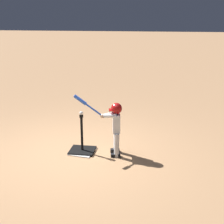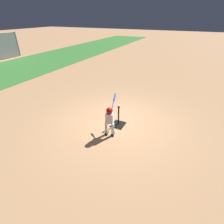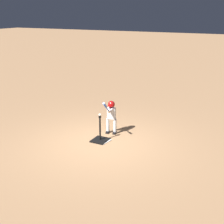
{
  "view_description": "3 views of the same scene",
  "coord_description": "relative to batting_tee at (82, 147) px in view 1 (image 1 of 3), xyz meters",
  "views": [
    {
      "loc": [
        -1.65,
        5.36,
        2.6
      ],
      "look_at": [
        -0.75,
        -0.38,
        0.77
      ],
      "focal_mm": 50.0,
      "sensor_mm": 36.0,
      "label": 1
    },
    {
      "loc": [
        -5.14,
        -2.27,
        3.56
      ],
      "look_at": [
        -0.42,
        0.02,
        0.62
      ],
      "focal_mm": 28.0,
      "sensor_mm": 36.0,
      "label": 2
    },
    {
      "loc": [
        7.1,
        3.95,
        3.63
      ],
      "look_at": [
        -0.71,
        -0.0,
        0.75
      ],
      "focal_mm": 50.0,
      "sensor_mm": 36.0,
      "label": 3
    }
  ],
  "objects": [
    {
      "name": "ground_plane",
      "position": [
        0.2,
        0.13,
        -0.09
      ],
      "size": [
        90.0,
        90.0,
        0.0
      ],
      "primitive_type": "plane",
      "color": "#AD7F56"
    },
    {
      "name": "home_plate",
      "position": [
        -0.01,
        0.04,
        -0.08
      ],
      "size": [
        0.49,
        0.49,
        0.02
      ],
      "primitive_type": "cube",
      "rotation": [
        0.0,
        0.0,
        -0.13
      ],
      "color": "white",
      "rests_on": "ground_plane"
    },
    {
      "name": "batting_tee",
      "position": [
        0.0,
        0.0,
        0.0
      ],
      "size": [
        0.49,
        0.44,
        0.76
      ],
      "color": "black",
      "rests_on": "ground_plane"
    },
    {
      "name": "batter_child",
      "position": [
        -0.64,
        0.03,
        0.56
      ],
      "size": [
        0.89,
        0.35,
        1.21
      ],
      "color": "silver",
      "rests_on": "ground_plane"
    },
    {
      "name": "baseball",
      "position": [
        0.0,
        0.0,
        0.71
      ],
      "size": [
        0.07,
        0.07,
        0.07
      ],
      "primitive_type": "sphere",
      "color": "white",
      "rests_on": "batting_tee"
    }
  ]
}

